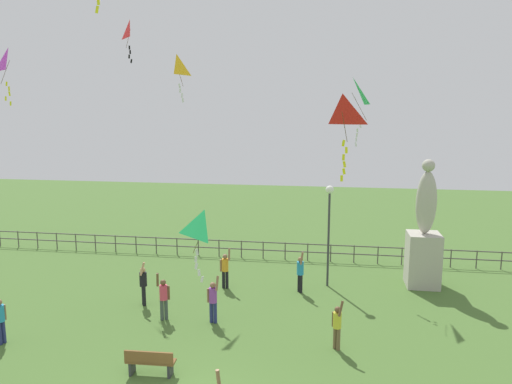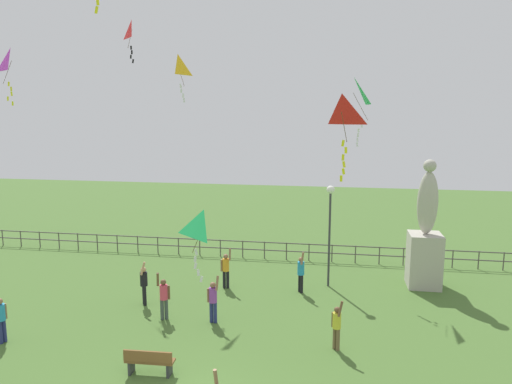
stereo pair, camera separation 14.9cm
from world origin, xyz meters
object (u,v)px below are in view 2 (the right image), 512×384
object	(u,v)px
kite_0	(178,67)
kite_5	(132,31)
lamppost	(330,214)
park_bench	(149,361)
kite_2	(354,95)
kite_1	(204,227)
kite_4	(342,116)
statue_monument	(425,243)
person_1	(337,325)
person_6	(144,283)
person_7	(164,296)
person_3	(301,272)
person_4	(226,268)
person_2	(213,299)
kite_6	(11,62)
person_0	(1,317)

from	to	relation	value
kite_0	kite_5	xyz separation A→B (m)	(-2.99, 1.78, 1.96)
lamppost	park_bench	size ratio (longest dim) A/B	3.08
kite_2	kite_0	bearing A→B (deg)	-173.82
kite_1	kite_5	bearing A→B (deg)	122.71
park_bench	kite_4	size ratio (longest dim) A/B	0.58
statue_monument	person_1	size ratio (longest dim) A/B	3.29
person_6	person_7	world-z (taller)	person_6
kite_0	statue_monument	bearing A→B (deg)	-0.70
kite_2	kite_5	xyz separation A→B (m)	(-11.10, 0.90, 3.27)
lamppost	kite_1	xyz separation A→B (m)	(-3.78, -7.31, 1.05)
person_3	person_4	bearing A→B (deg)	-179.28
park_bench	kite_0	distance (m)	13.47
person_1	person_4	world-z (taller)	person_4
person_1	person_2	world-z (taller)	person_2
person_4	kite_4	world-z (taller)	kite_4
kite_2	kite_6	bearing A→B (deg)	-170.70
park_bench	kite_2	xyz separation A→B (m)	(6.16, 10.20, 8.21)
lamppost	kite_0	world-z (taller)	kite_0
park_bench	kite_2	world-z (taller)	kite_2
lamppost	kite_0	size ratio (longest dim) A/B	2.12
lamppost	person_3	distance (m)	2.87
park_bench	kite_5	size ratio (longest dim) A/B	0.71
kite_1	kite_6	distance (m)	13.84
park_bench	person_2	bearing A→B (deg)	75.73
person_2	kite_0	xyz separation A→B (m)	(-2.94, 5.44, 9.04)
statue_monument	person_4	distance (m)	9.10
person_2	kite_5	size ratio (longest dim) A/B	0.88
person_4	kite_1	distance (m)	7.24
lamppost	kite_2	bearing A→B (deg)	62.08
lamppost	person_4	size ratio (longest dim) A/B	2.48
person_3	kite_6	size ratio (longest dim) A/B	0.74
kite_0	kite_6	world-z (taller)	kite_6
statue_monument	person_7	xyz separation A→B (m)	(-10.47, -5.34, -1.11)
kite_4	kite_5	xyz separation A→B (m)	(-10.48, 8.95, 4.16)
park_bench	kite_1	xyz separation A→B (m)	(1.46, 1.15, 3.96)
kite_1	kite_2	distance (m)	11.05
lamppost	kite_5	size ratio (longest dim) A/B	2.19
person_6	kite_0	world-z (taller)	kite_0
person_0	kite_6	bearing A→B (deg)	118.34
person_4	park_bench	bearing A→B (deg)	-95.09
statue_monument	person_2	bearing A→B (deg)	-148.19
person_0	kite_4	distance (m)	13.30
person_7	kite_5	xyz separation A→B (m)	(-4.00, 7.26, 10.99)
kite_2	kite_6	xyz separation A→B (m)	(-15.49, -2.54, 1.47)
person_0	person_3	world-z (taller)	person_3
person_1	kite_4	bearing A→B (deg)	-96.99
person_2	person_7	world-z (taller)	person_7
person_6	kite_5	size ratio (longest dim) A/B	0.89
park_bench	statue_monument	bearing A→B (deg)	43.94
person_0	person_2	distance (m)	7.34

